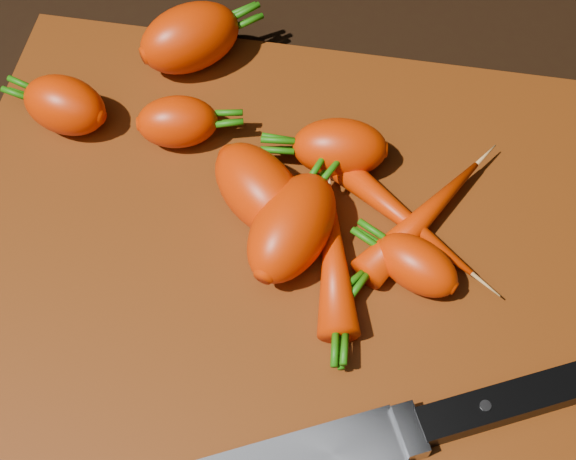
# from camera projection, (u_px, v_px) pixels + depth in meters

# --- Properties ---
(ground) EXTENTS (2.00, 2.00, 0.01)m
(ground) POSITION_uv_depth(u_px,v_px,m) (286.00, 266.00, 0.59)
(ground) COLOR black
(cutting_board) EXTENTS (0.50, 0.40, 0.01)m
(cutting_board) POSITION_uv_depth(u_px,v_px,m) (286.00, 259.00, 0.58)
(cutting_board) COLOR #5A2608
(cutting_board) RESTS_ON ground
(carrot_0) EXTENTS (0.10, 0.09, 0.05)m
(carrot_0) POSITION_uv_depth(u_px,v_px,m) (190.00, 38.00, 0.64)
(carrot_0) COLOR red
(carrot_0) RESTS_ON cutting_board
(carrot_1) EXTENTS (0.07, 0.06, 0.04)m
(carrot_1) POSITION_uv_depth(u_px,v_px,m) (65.00, 105.00, 0.61)
(carrot_1) COLOR red
(carrot_1) RESTS_ON cutting_board
(carrot_2) EXTENTS (0.10, 0.10, 0.05)m
(carrot_2) POSITION_uv_depth(u_px,v_px,m) (260.00, 190.00, 0.57)
(carrot_2) COLOR red
(carrot_2) RESTS_ON cutting_board
(carrot_3) EXTENTS (0.08, 0.10, 0.05)m
(carrot_3) POSITION_uv_depth(u_px,v_px,m) (292.00, 227.00, 0.55)
(carrot_3) COLOR red
(carrot_3) RESTS_ON cutting_board
(carrot_4) EXTENTS (0.07, 0.05, 0.04)m
(carrot_4) POSITION_uv_depth(u_px,v_px,m) (340.00, 148.00, 0.59)
(carrot_4) COLOR red
(carrot_4) RESTS_ON cutting_board
(carrot_5) EXTENTS (0.07, 0.05, 0.04)m
(carrot_5) POSITION_uv_depth(u_px,v_px,m) (177.00, 122.00, 0.61)
(carrot_5) COLOR red
(carrot_5) RESTS_ON cutting_board
(carrot_6) EXTENTS (0.07, 0.06, 0.04)m
(carrot_6) POSITION_uv_depth(u_px,v_px,m) (417.00, 265.00, 0.55)
(carrot_6) COLOR red
(carrot_6) RESTS_ON cutting_board
(carrot_7) EXTENTS (0.09, 0.12, 0.03)m
(carrot_7) POSITION_uv_depth(u_px,v_px,m) (423.00, 217.00, 0.57)
(carrot_7) COLOR red
(carrot_7) RESTS_ON cutting_board
(carrot_8) EXTENTS (0.13, 0.10, 0.03)m
(carrot_8) POSITION_uv_depth(u_px,v_px,m) (394.00, 210.00, 0.58)
(carrot_8) COLOR red
(carrot_8) RESTS_ON cutting_board
(carrot_9) EXTENTS (0.05, 0.12, 0.03)m
(carrot_9) POSITION_uv_depth(u_px,v_px,m) (334.00, 260.00, 0.55)
(carrot_9) COLOR red
(carrot_9) RESTS_ON cutting_board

